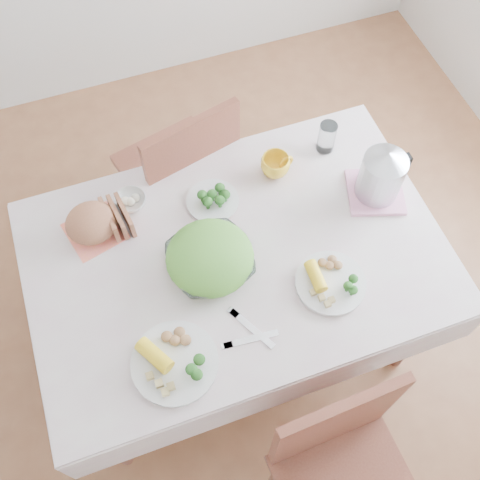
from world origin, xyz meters
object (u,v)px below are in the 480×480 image
object	(u,v)px
salad_bowl	(210,261)
yellow_mug	(275,165)
electric_kettle	(382,174)
dinner_plate_right	(330,283)
dining_table	(237,297)
chair_far	(176,171)
dinner_plate_left	(175,363)

from	to	relation	value
salad_bowl	yellow_mug	bearing A→B (deg)	40.14
yellow_mug	electric_kettle	xyz separation A→B (m)	(0.33, -0.22, 0.08)
dinner_plate_right	dining_table	bearing A→B (deg)	140.13
salad_bowl	electric_kettle	world-z (taller)	electric_kettle
chair_far	dinner_plate_right	size ratio (longest dim) A/B	3.93
dining_table	salad_bowl	xyz separation A→B (m)	(-0.10, -0.01, 0.42)
dinner_plate_left	electric_kettle	size ratio (longest dim) A/B	1.25
yellow_mug	chair_far	bearing A→B (deg)	132.34
dining_table	dinner_plate_right	size ratio (longest dim) A/B	5.61
yellow_mug	dinner_plate_left	bearing A→B (deg)	-133.84
chair_far	electric_kettle	bearing A→B (deg)	124.26
dining_table	dinner_plate_right	bearing A→B (deg)	-39.87
salad_bowl	dinner_plate_right	xyz separation A→B (m)	(0.37, -0.21, -0.02)
dining_table	dinner_plate_left	size ratio (longest dim) A/B	4.89
chair_far	salad_bowl	world-z (taller)	chair_far
chair_far	salad_bowl	bearing A→B (deg)	72.84
electric_kettle	yellow_mug	bearing A→B (deg)	162.14
dinner_plate_left	yellow_mug	size ratio (longest dim) A/B	2.52
chair_far	salad_bowl	size ratio (longest dim) A/B	3.37
dining_table	electric_kettle	size ratio (longest dim) A/B	6.11
dinner_plate_right	yellow_mug	xyz separation A→B (m)	(-0.01, 0.52, 0.03)
chair_far	dinner_plate_left	bearing A→B (deg)	61.10
dining_table	chair_far	distance (m)	0.67
chair_far	dinner_plate_right	xyz separation A→B (m)	(0.34, -0.88, 0.31)
dinner_plate_right	salad_bowl	bearing A→B (deg)	150.47
dining_table	dinner_plate_left	bearing A→B (deg)	-135.70
chair_far	yellow_mug	world-z (taller)	chair_far
salad_bowl	dinner_plate_left	distance (m)	0.38
yellow_mug	dinner_plate_right	bearing A→B (deg)	-89.33
dining_table	yellow_mug	bearing A→B (deg)	48.30
dining_table	yellow_mug	distance (m)	0.58
dinner_plate_right	chair_far	bearing A→B (deg)	110.88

